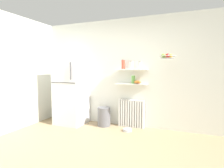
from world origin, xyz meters
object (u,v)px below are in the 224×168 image
vase (133,80)px  trash_bin (104,117)px  storage_jar_2 (140,65)px  radiator (131,113)px  storage_jar_0 (123,64)px  shelf_bowl (138,82)px  refrigerator (72,90)px  pet_food_bowl (127,130)px  hanging_fruit_basket (167,56)px  storage_jar_1 (131,65)px

vase → trash_bin: 1.16m
storage_jar_2 → radiator: bearing=171.5°
storage_jar_0 → shelf_bowl: storage_jar_0 is taller
refrigerator → storage_jar_0: size_ratio=7.46×
trash_bin → refrigerator: bearing=-174.4°
storage_jar_0 → pet_food_bowl: (0.20, -0.29, -1.48)m
radiator → hanging_fruit_basket: (0.82, -0.31, 1.32)m
refrigerator → pet_food_bowl: bearing=-2.4°
storage_jar_0 → hanging_fruit_basket: size_ratio=0.70×
refrigerator → hanging_fruit_basket: refrigerator is taller
shelf_bowl → trash_bin: bearing=-169.5°
pet_food_bowl → radiator: bearing=90.6°
storage_jar_0 → storage_jar_2: (0.40, -0.00, -0.03)m
storage_jar_1 → trash_bin: (-0.64, -0.15, -1.26)m
vase → refrigerator: bearing=-171.5°
storage_jar_0 → hanging_fruit_basket: hanging_fruit_basket is taller
storage_jar_1 → radiator: bearing=90.0°
storage_jar_2 → hanging_fruit_basket: hanging_fruit_basket is taller
storage_jar_1 → storage_jar_2: size_ratio=1.08×
refrigerator → radiator: bearing=9.8°
storage_jar_2 → pet_food_bowl: size_ratio=0.86×
refrigerator → radiator: refrigerator is taller
storage_jar_0 → radiator: bearing=8.5°
hanging_fruit_basket → pet_food_bowl: bearing=-178.7°
radiator → storage_jar_2: bearing=-8.5°
shelf_bowl → storage_jar_2: bearing=-0.0°
shelf_bowl → pet_food_bowl: size_ratio=0.80×
refrigerator → storage_jar_0: bearing=10.1°
refrigerator → storage_jar_2: refrigerator is taller
pet_food_bowl → hanging_fruit_basket: bearing=1.3°
trash_bin → pet_food_bowl: trash_bin is taller
refrigerator → storage_jar_0: (1.31, 0.23, 0.65)m
storage_jar_0 → trash_bin: (-0.44, -0.15, -1.28)m
refrigerator → storage_jar_1: 1.65m
pet_food_bowl → storage_jar_2: bearing=56.2°
radiator → pet_food_bowl: bearing=-89.4°
trash_bin → pet_food_bowl: 0.69m
storage_jar_1 → pet_food_bowl: bearing=-89.3°
storage_jar_0 → storage_jar_2: storage_jar_0 is taller
radiator → storage_jar_1: (-0.00, -0.03, 1.15)m
refrigerator → radiator: size_ratio=2.60×
radiator → storage_jar_0: bearing=-171.5°
refrigerator → storage_jar_2: (1.71, 0.23, 0.62)m
vase → pet_food_bowl: size_ratio=0.91×
radiator → vase: bearing=-32.9°
vase → storage_jar_0: bearing=180.0°
refrigerator → radiator: (1.51, 0.26, -0.53)m
shelf_bowl → vase: bearing=180.0°
storage_jar_0 → shelf_bowl: 0.54m
refrigerator → hanging_fruit_basket: (2.33, -0.04, 0.79)m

